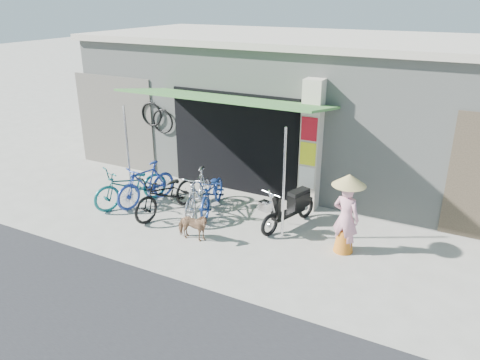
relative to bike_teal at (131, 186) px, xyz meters
The scene contains 13 objects.
ground 3.00m from the bike_teal, 12.53° to the right, with size 80.00×80.00×0.00m, color #ADA99C.
bicycle_shop 5.47m from the bike_teal, 57.03° to the left, with size 12.30×5.30×3.66m.
shop_pillar 4.27m from the bike_teal, 25.74° to the left, with size 0.42×0.44×3.00m.
awning 3.00m from the bike_teal, 26.34° to the left, with size 4.60×1.88×2.72m.
neighbour_left 2.98m from the bike_teal, 137.28° to the left, with size 2.60×0.06×2.60m, color #6B665B.
bike_teal is the anchor object (origin of this frame).
bike_blue 0.34m from the bike_teal, 39.69° to the left, with size 0.47×1.66×1.00m, color #213997.
bike_black 1.03m from the bike_teal, ahead, with size 0.65×1.86×0.98m, color black.
bike_silver 1.68m from the bike_teal, 11.24° to the left, with size 0.48×1.71×1.03m, color #B9B9BE.
bike_navy 1.95m from the bike_teal, 17.37° to the left, with size 0.60×1.73×0.91m, color navy.
street_dog 2.36m from the bike_teal, 19.74° to the right, with size 0.33×0.72×0.61m, color #A37E56.
moped 3.78m from the bike_teal, 10.78° to the left, with size 0.71×1.64×0.95m.
nun 5.06m from the bike_teal, ahead, with size 0.64×0.64×1.61m.
Camera 1 is at (4.05, -7.16, 4.67)m, focal length 35.00 mm.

